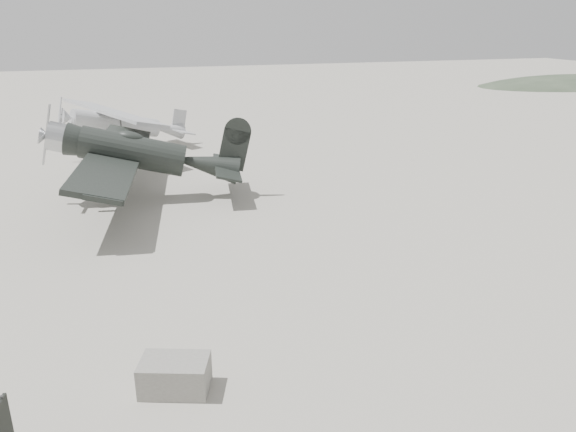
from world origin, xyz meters
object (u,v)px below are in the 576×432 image
equipment_block (175,375)px  highwing_monoplane (121,120)px  lowwing_monoplane (143,154)px  sign_board (0,432)px

equipment_block → highwing_monoplane: bearing=90.9°
lowwing_monoplane → sign_board: size_ratio=9.15×
sign_board → lowwing_monoplane: bearing=87.0°
highwing_monoplane → equipment_block: highwing_monoplane is taller
highwing_monoplane → sign_board: (-2.91, -26.26, -1.21)m
equipment_block → lowwing_monoplane: bearing=88.8°
equipment_block → sign_board: size_ratio=1.11×
highwing_monoplane → equipment_block: 24.87m
highwing_monoplane → sign_board: highwing_monoplane is taller
lowwing_monoplane → highwing_monoplane: size_ratio=1.12×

